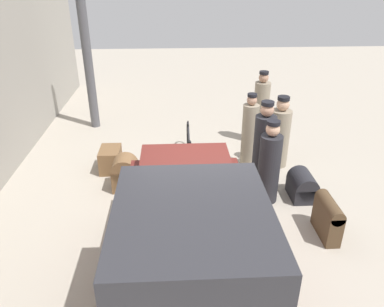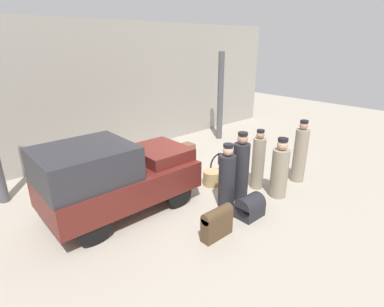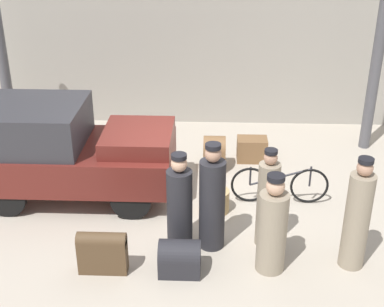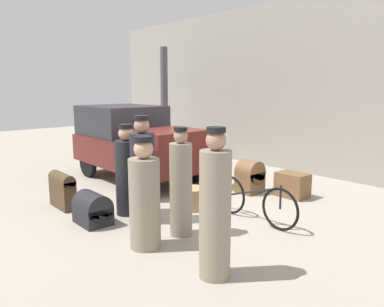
% 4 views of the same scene
% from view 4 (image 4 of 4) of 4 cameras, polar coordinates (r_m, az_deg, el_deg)
% --- Properties ---
extents(ground_plane, '(30.00, 30.00, 0.00)m').
position_cam_4_polar(ground_plane, '(7.63, -2.14, -7.02)').
color(ground_plane, '#A89E8E').
extents(station_building_facade, '(16.00, 0.15, 4.50)m').
position_cam_4_polar(station_building_facade, '(10.35, 15.83, 9.78)').
color(station_building_facade, gray).
rests_on(station_building_facade, ground).
extents(canopy_pillar_left, '(0.24, 0.24, 3.47)m').
position_cam_4_polar(canopy_pillar_left, '(12.11, -4.24, 7.70)').
color(canopy_pillar_left, '#4C4C51').
rests_on(canopy_pillar_left, ground).
extents(truck, '(3.53, 1.82, 1.77)m').
position_cam_4_polar(truck, '(9.29, -8.69, 2.01)').
color(truck, black).
rests_on(truck, ground).
extents(bicycle, '(1.77, 0.04, 0.74)m').
position_cam_4_polar(bicycle, '(6.43, 9.35, -7.13)').
color(bicycle, black).
rests_on(bicycle, ground).
extents(wicker_basket, '(0.50, 0.50, 0.40)m').
position_cam_4_polar(wicker_basket, '(7.01, 0.09, -6.85)').
color(wicker_basket, tan).
rests_on(wicker_basket, ground).
extents(porter_carrying_trunk, '(0.41, 0.41, 1.61)m').
position_cam_4_polar(porter_carrying_trunk, '(6.71, -9.89, -3.09)').
color(porter_carrying_trunk, '#232328').
rests_on(porter_carrying_trunk, ground).
extents(porter_with_bicycle, '(0.38, 0.38, 1.81)m').
position_cam_4_polar(porter_with_bicycle, '(4.42, 3.54, -8.62)').
color(porter_with_bicycle, gray).
rests_on(porter_with_bicycle, ground).
extents(conductor_in_dark_uniform, '(0.44, 0.44, 1.59)m').
position_cam_4_polar(conductor_in_dark_uniform, '(5.29, -7.23, -6.83)').
color(conductor_in_dark_uniform, gray).
rests_on(conductor_in_dark_uniform, ground).
extents(porter_lifting_near_truck, '(0.34, 0.34, 1.67)m').
position_cam_4_polar(porter_lifting_near_truck, '(5.67, -1.70, -5.03)').
color(porter_lifting_near_truck, gray).
rests_on(porter_lifting_near_truck, ground).
extents(porter_standing_middle, '(0.41, 0.41, 1.79)m').
position_cam_4_polar(porter_standing_middle, '(6.27, -7.51, -3.14)').
color(porter_standing_middle, '#232328').
rests_on(porter_standing_middle, ground).
extents(trunk_barrel_dark, '(0.45, 0.51, 0.71)m').
position_cam_4_polar(trunk_barrel_dark, '(8.14, 8.81, -3.50)').
color(trunk_barrel_dark, brown).
rests_on(trunk_barrel_dark, ground).
extents(trunk_large_brown, '(0.63, 0.43, 0.50)m').
position_cam_4_polar(trunk_large_brown, '(8.02, 15.04, -4.64)').
color(trunk_large_brown, brown).
rests_on(trunk_large_brown, ground).
extents(trunk_umber_medium, '(0.62, 0.46, 0.53)m').
position_cam_4_polar(trunk_umber_medium, '(6.49, -14.90, -8.23)').
color(trunk_umber_medium, '#232328').
rests_on(trunk_umber_medium, ground).
extents(suitcase_small_leather, '(0.72, 0.24, 0.67)m').
position_cam_4_polar(suitcase_small_leather, '(7.44, -19.14, -5.14)').
color(suitcase_small_leather, '#4C3823').
rests_on(suitcase_small_leather, ground).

